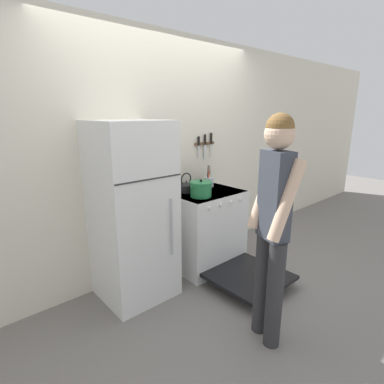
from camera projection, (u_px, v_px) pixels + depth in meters
The scene contains 9 objects.
ground_plane at pixel (168, 261), 3.60m from camera, with size 14.00×14.00×0.00m, color slate.
wall_back at pixel (164, 156), 3.30m from camera, with size 10.00×0.06×2.55m.
refrigerator at pixel (133, 213), 2.77m from camera, with size 0.65×0.64×1.67m.
stove_range at pixel (207, 230), 3.42m from camera, with size 0.79×1.33×0.88m.
dutch_oven_pot at pixel (201, 189), 3.11m from camera, with size 0.28×0.23×0.19m.
tea_kettle at pixel (186, 187), 3.31m from camera, with size 0.24×0.19×0.22m.
utensil_jar at pixel (209, 181), 3.54m from camera, with size 0.11×0.11×0.26m.
person at pixel (273, 220), 2.14m from camera, with size 0.36×0.42×1.73m.
wall_knife_strip at pixel (205, 143), 3.61m from camera, with size 0.31×0.03×0.31m.
Camera 1 is at (-1.94, -2.64, 1.73)m, focal length 28.00 mm.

